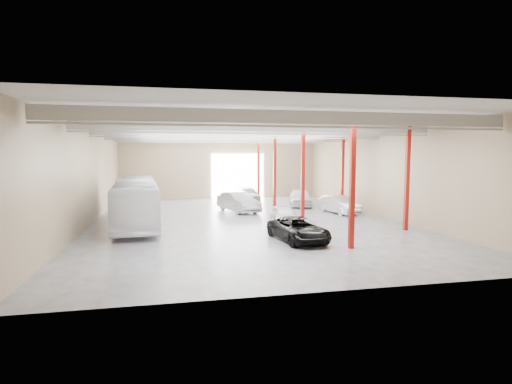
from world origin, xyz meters
name	(u,v)px	position (x,y,z in m)	size (l,w,h in m)	color
depot_shell	(246,154)	(0.13, 0.48, 4.98)	(22.12, 32.12, 7.06)	#414146
coach_bus	(136,202)	(-7.81, -0.60, 1.66)	(2.78, 11.90, 3.31)	white
black_sedan	(298,229)	(1.65, -7.70, 0.67)	(2.22, 4.82, 1.34)	black
car_row_a	(284,215)	(2.25, -2.50, 0.68)	(1.61, 4.00, 1.36)	silver
car_row_b	(238,202)	(0.20, 4.50, 0.85)	(1.79, 5.15, 1.70)	#9E9EA2
car_row_c	(248,195)	(2.50, 12.00, 0.70)	(1.96, 4.82, 1.40)	gray
car_right_near	(339,205)	(8.30, 1.92, 0.74)	(1.56, 4.46, 1.47)	silver
car_right_far	(300,197)	(6.62, 7.12, 0.83)	(1.96, 4.88, 1.66)	silver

